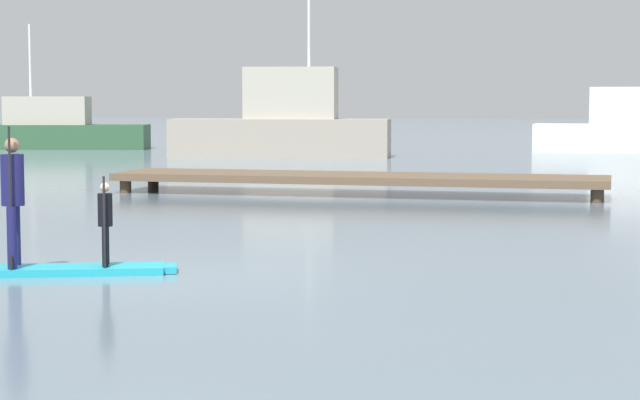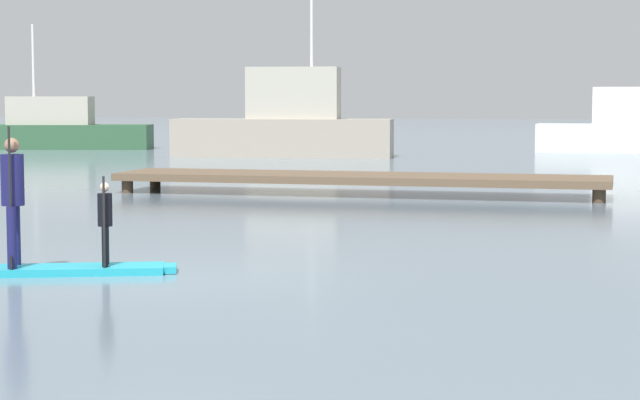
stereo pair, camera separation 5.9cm
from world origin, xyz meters
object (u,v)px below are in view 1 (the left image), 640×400
paddleboard_near (40,270)px  paddler_adult (13,193)px  paddler_child_solo (105,219)px  trawler_grey_distant (620,128)px  motor_boat_small_navy (283,125)px  fishing_boat_green_midground (52,130)px

paddleboard_near → paddler_adult: (-0.31, -0.12, 1.03)m
paddleboard_near → paddler_child_solo: size_ratio=2.94×
paddler_adult → paddler_child_solo: size_ratio=1.55×
trawler_grey_distant → motor_boat_small_navy: bearing=-150.8°
paddler_child_solo → trawler_grey_distant: (6.70, 37.78, 0.31)m
paddler_adult → fishing_boat_green_midground: (-17.49, 35.45, -0.19)m
paddler_child_solo → paddleboard_near: bearing=-160.3°
paddler_child_solo → fishing_boat_green_midground: size_ratio=0.14×
motor_boat_small_navy → trawler_grey_distant: 14.87m
paddleboard_near → fishing_boat_green_midground: bearing=116.7°
paddler_child_solo → trawler_grey_distant: bearing=79.9°
motor_boat_small_navy → fishing_boat_green_midground: bearing=159.9°
paddler_child_solo → fishing_boat_green_midground: fishing_boat_green_midground is taller
fishing_boat_green_midground → paddler_child_solo: bearing=-62.0°
paddler_adult → trawler_grey_distant: trawler_grey_distant is taller
paddler_adult → fishing_boat_green_midground: bearing=116.3°
paddler_child_solo → trawler_grey_distant: 38.37m
paddler_adult → fishing_boat_green_midground: 39.53m
motor_boat_small_navy → paddler_adult: bearing=-80.5°
paddleboard_near → fishing_boat_green_midground: fishing_boat_green_midground is taller
paddler_child_solo → motor_boat_small_navy: (-6.27, 30.53, 0.53)m
motor_boat_small_navy → paddler_child_solo: bearing=-78.4°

